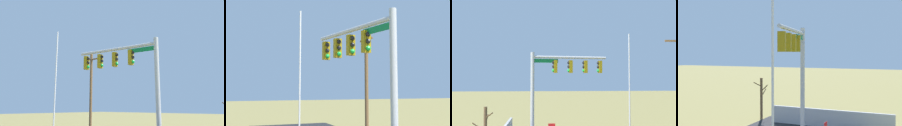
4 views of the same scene
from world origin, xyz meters
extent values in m
cube|color=#A8A8AD|center=(5.32, -1.52, 0.63)|extent=(0.20, 8.57, 1.26)
cylinder|color=#B2B5BA|center=(3.25, -0.28, 3.38)|extent=(0.28, 0.28, 6.77)
cylinder|color=#B2B5BA|center=(0.42, -0.80, 6.42)|extent=(5.69, 1.24, 0.20)
cube|color=#0F7238|center=(2.23, -0.47, 6.14)|extent=(1.78, 0.36, 0.28)
cube|color=#937A0F|center=(1.55, -0.59, 5.72)|extent=(0.30, 0.40, 0.96)
sphere|color=black|center=(1.70, -0.57, 6.02)|extent=(0.22, 0.22, 0.22)
sphere|color=black|center=(1.70, -0.57, 5.72)|extent=(0.22, 0.22, 0.22)
sphere|color=green|center=(1.70, -0.57, 5.42)|extent=(0.22, 0.22, 0.22)
cube|color=#937A0F|center=(0.38, -0.81, 5.72)|extent=(0.30, 0.40, 0.96)
sphere|color=black|center=(0.53, -0.78, 6.02)|extent=(0.22, 0.22, 0.22)
sphere|color=black|center=(0.53, -0.78, 5.72)|extent=(0.22, 0.22, 0.22)
sphere|color=green|center=(0.53, -0.78, 5.42)|extent=(0.22, 0.22, 0.22)
cube|color=#937A0F|center=(-0.79, -1.02, 5.72)|extent=(0.30, 0.40, 0.96)
sphere|color=black|center=(-0.64, -1.00, 6.02)|extent=(0.22, 0.22, 0.22)
sphere|color=black|center=(-0.64, -1.00, 5.72)|extent=(0.22, 0.22, 0.22)
sphere|color=green|center=(-0.64, -1.00, 5.42)|extent=(0.22, 0.22, 0.22)
cube|color=#937A0F|center=(-1.96, -1.24, 5.72)|extent=(0.30, 0.40, 0.96)
sphere|color=black|center=(-1.81, -1.21, 6.02)|extent=(0.22, 0.22, 0.22)
sphere|color=black|center=(-1.81, -1.21, 5.72)|extent=(0.22, 0.22, 0.22)
sphere|color=green|center=(-1.81, -1.21, 5.42)|extent=(0.22, 0.22, 0.22)
cylinder|color=silver|center=(-4.51, -2.05, 4.22)|extent=(0.10, 0.10, 8.45)
cylinder|color=brown|center=(5.82, 4.14, 1.61)|extent=(0.20, 0.20, 3.22)
cylinder|color=brown|center=(6.19, 4.14, 2.03)|extent=(0.78, 0.07, 0.57)
cylinder|color=brown|center=(5.58, 4.34, 2.74)|extent=(0.54, 0.47, 0.39)
cylinder|color=brown|center=(5.79, 3.87, 2.44)|extent=(0.12, 0.61, 0.55)
cube|color=red|center=(1.77, -2.27, 1.06)|extent=(0.56, 0.02, 0.32)
camera|label=1|loc=(10.18, -12.02, 2.60)|focal=36.57mm
camera|label=2|loc=(12.82, -6.11, 3.71)|focal=47.15mm
camera|label=3|loc=(2.51, 22.31, 4.99)|focal=49.09mm
camera|label=4|loc=(-14.75, -7.21, 5.22)|focal=48.44mm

